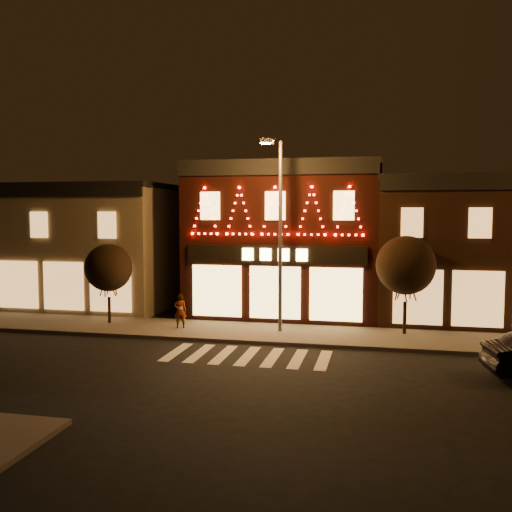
% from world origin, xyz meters
% --- Properties ---
extents(ground, '(120.00, 120.00, 0.00)m').
position_xyz_m(ground, '(0.00, 0.00, 0.00)').
color(ground, black).
rests_on(ground, ground).
extents(sidewalk_far, '(44.00, 4.00, 0.15)m').
position_xyz_m(sidewalk_far, '(2.00, 8.00, 0.07)').
color(sidewalk_far, '#47423D').
rests_on(sidewalk_far, ground).
extents(building_left, '(12.20, 8.28, 7.30)m').
position_xyz_m(building_left, '(-13.00, 13.99, 3.66)').
color(building_left, '#736552').
rests_on(building_left, ground).
extents(building_pulp, '(10.20, 8.34, 8.30)m').
position_xyz_m(building_pulp, '(0.00, 13.98, 4.16)').
color(building_pulp, black).
rests_on(building_pulp, ground).
extents(building_right_a, '(9.20, 8.28, 7.50)m').
position_xyz_m(building_right_a, '(9.50, 13.99, 3.76)').
color(building_right_a, '#311C11').
rests_on(building_right_a, ground).
extents(streetlamp_mid, '(0.73, 2.01, 8.76)m').
position_xyz_m(streetlamp_mid, '(0.50, 7.99, 5.29)').
color(streetlamp_mid, '#59595E').
rests_on(streetlamp_mid, sidewalk_far).
extents(tree_left, '(2.36, 2.36, 3.95)m').
position_xyz_m(tree_left, '(-8.17, 8.39, 2.91)').
color(tree_left, black).
rests_on(tree_left, sidewalk_far).
extents(tree_right, '(2.68, 2.68, 4.48)m').
position_xyz_m(tree_right, '(6.21, 8.92, 3.28)').
color(tree_right, black).
rests_on(tree_right, sidewalk_far).
extents(pedestrian, '(0.71, 0.60, 1.65)m').
position_xyz_m(pedestrian, '(-4.24, 7.91, 0.97)').
color(pedestrian, gray).
rests_on(pedestrian, sidewalk_far).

